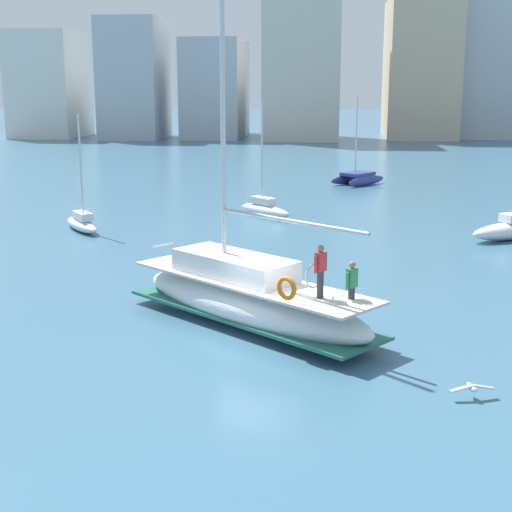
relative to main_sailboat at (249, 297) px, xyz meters
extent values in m
plane|color=#38607A|center=(0.40, -1.17, -0.91)|extent=(400.00, 400.00, 0.00)
ellipsoid|color=silver|center=(0.06, -0.05, -0.21)|extent=(8.93, 7.96, 1.40)
cube|color=#236656|center=(0.06, -0.05, -0.52)|extent=(8.80, 7.86, 0.10)
cube|color=beige|center=(0.06, -0.05, 0.53)|extent=(8.44, 7.51, 0.08)
cube|color=silver|center=(-0.50, 0.41, 0.92)|extent=(4.40, 4.04, 0.70)
cylinder|color=silver|center=(-0.87, 0.72, 6.11)|extent=(0.16, 0.16, 11.06)
cylinder|color=#B7B7BC|center=(1.35, -1.12, 2.69)|extent=(4.52, 3.76, 0.12)
cylinder|color=silver|center=(-3.35, 2.76, 1.04)|extent=(0.62, 0.73, 0.06)
torus|color=orange|center=(1.35, -2.63, 1.04)|extent=(0.63, 0.55, 0.70)
cylinder|color=#33333D|center=(2.28, -1.88, 0.97)|extent=(0.20, 0.20, 0.80)
cube|color=red|center=(2.28, -1.88, 1.65)|extent=(0.36, 0.37, 0.56)
sphere|color=#9E7051|center=(2.28, -1.88, 2.04)|extent=(0.20, 0.20, 0.20)
cylinder|color=red|center=(2.14, -2.05, 1.60)|extent=(0.09, 0.09, 0.50)
cylinder|color=red|center=(2.42, -1.71, 1.60)|extent=(0.09, 0.09, 0.50)
cylinder|color=#33333D|center=(3.19, -1.91, 0.75)|extent=(0.20, 0.20, 0.35)
cube|color=#338C4C|center=(3.19, -1.91, 1.20)|extent=(0.36, 0.37, 0.56)
sphere|color=#9E7051|center=(3.19, -1.91, 1.59)|extent=(0.20, 0.20, 0.20)
cylinder|color=#338C4C|center=(3.05, -2.08, 1.15)|extent=(0.09, 0.09, 0.50)
cylinder|color=#338C4C|center=(3.33, -1.74, 1.15)|extent=(0.09, 0.09, 0.50)
torus|color=silver|center=(2.10, -1.73, 1.19)|extent=(0.53, 0.62, 0.76)
ellipsoid|color=navy|center=(5.46, 34.13, -0.55)|extent=(3.08, 3.74, 0.71)
ellipsoid|color=navy|center=(4.16, 35.15, -0.55)|extent=(3.08, 3.74, 0.71)
cube|color=navy|center=(4.81, 34.64, -0.10)|extent=(2.79, 2.92, 0.24)
cylinder|color=silver|center=(4.61, 34.38, 2.81)|extent=(0.12, 0.12, 5.56)
ellipsoid|color=silver|center=(-10.27, 14.73, -0.59)|extent=(3.07, 3.66, 0.63)
cube|color=silver|center=(-10.15, 14.58, -0.08)|extent=(1.41, 1.60, 0.40)
cylinder|color=silver|center=(-10.09, 14.50, 2.44)|extent=(0.11, 0.11, 5.43)
ellipsoid|color=silver|center=(-1.08, 20.13, -0.57)|extent=(3.60, 3.65, 0.67)
cube|color=silver|center=(-1.23, 20.28, -0.03)|extent=(1.61, 1.63, 0.40)
cylinder|color=silver|center=(-1.30, 20.35, 2.71)|extent=(0.11, 0.11, 5.88)
ellipsoid|color=silver|center=(6.06, -5.39, -0.62)|extent=(0.27, 0.39, 0.16)
sphere|color=silver|center=(6.01, -5.21, -0.59)|extent=(0.11, 0.11, 0.11)
cone|color=gold|center=(5.99, -5.15, -0.60)|extent=(0.06, 0.08, 0.04)
cube|color=#9E9993|center=(5.78, -5.47, -0.60)|extent=(0.59, 0.29, 0.14)
cube|color=#9E9993|center=(6.33, -5.31, -0.60)|extent=(0.59, 0.29, 0.14)
cube|color=silver|center=(-36.56, 82.64, 6.35)|extent=(8.71, 11.87, 14.50)
cube|color=#B2B7BC|center=(-23.97, 81.04, 7.10)|extent=(7.90, 11.13, 16.01)
cube|color=#B2B7BC|center=(-13.26, 85.02, 5.77)|extent=(7.89, 16.03, 13.35)
cube|color=beige|center=(-1.03, 81.36, 11.64)|extent=(10.02, 12.36, 25.09)
cube|color=#C6AD8E|center=(15.15, 86.32, 8.48)|extent=(9.19, 15.92, 18.77)
cube|color=#B2B7BC|center=(25.60, 86.55, 11.47)|extent=(10.64, 10.06, 24.74)
camera|label=1|loc=(2.37, -23.08, 6.69)|focal=53.03mm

